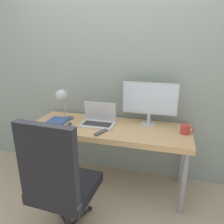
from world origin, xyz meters
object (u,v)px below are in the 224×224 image
object	(u,v)px
laptop	(98,120)
game_controller	(50,127)
book_stack	(57,124)
office_chair	(58,180)
mug	(186,129)
monitor	(150,101)
desk_lamp	(62,98)

from	to	relation	value
laptop	game_controller	size ratio (longest dim) A/B	2.77
laptop	book_stack	bearing A→B (deg)	-154.79
office_chair	book_stack	bearing A→B (deg)	118.08
book_stack	game_controller	distance (m)	0.09
mug	laptop	bearing A→B (deg)	179.76
laptop	monitor	bearing A→B (deg)	14.76
office_chair	game_controller	distance (m)	0.74
monitor	desk_lamp	world-z (taller)	monitor
monitor	mug	bearing A→B (deg)	-20.90
book_stack	mug	bearing A→B (deg)	7.92
desk_lamp	game_controller	size ratio (longest dim) A/B	2.94
desk_lamp	book_stack	world-z (taller)	desk_lamp
office_chair	book_stack	distance (m)	0.77
laptop	monitor	world-z (taller)	monitor
laptop	monitor	distance (m)	0.60
desk_lamp	office_chair	bearing A→B (deg)	-66.59
laptop	book_stack	world-z (taller)	laptop
monitor	desk_lamp	bearing A→B (deg)	-168.34
desk_lamp	office_chair	world-z (taller)	desk_lamp
desk_lamp	book_stack	distance (m)	0.29
office_chair	mug	world-z (taller)	office_chair
office_chair	game_controller	world-z (taller)	office_chair
laptop	office_chair	distance (m)	0.87
monitor	office_chair	bearing A→B (deg)	-120.82
laptop	game_controller	bearing A→B (deg)	-151.65
mug	office_chair	bearing A→B (deg)	-139.14
desk_lamp	laptop	bearing A→B (deg)	7.26
desk_lamp	mug	world-z (taller)	desk_lamp
monitor	mug	xyz separation A→B (m)	(0.38, -0.15, -0.23)
monitor	mug	world-z (taller)	monitor
book_stack	game_controller	xyz separation A→B (m)	(-0.06, -0.06, -0.02)
desk_lamp	monitor	bearing A→B (deg)	11.66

